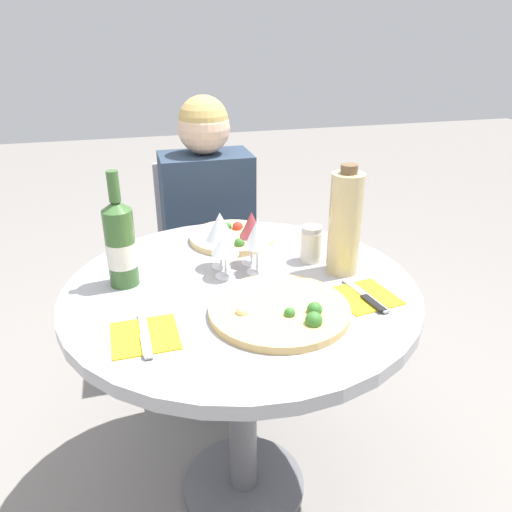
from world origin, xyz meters
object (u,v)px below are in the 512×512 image
object	(u,v)px
dining_table	(242,326)
chair_behind_diner	(208,268)
wine_bottle	(121,244)
tall_carafe	(345,223)
seated_diner	(212,259)
pizza_large	(281,310)

from	to	relation	value
dining_table	chair_behind_diner	size ratio (longest dim) A/B	1.08
wine_bottle	tall_carafe	world-z (taller)	wine_bottle
seated_diner	pizza_large	size ratio (longest dim) A/B	3.40
chair_behind_diner	pizza_large	xyz separation A→B (m)	(0.02, -0.99, 0.35)
seated_diner	tall_carafe	distance (m)	0.81
seated_diner	chair_behind_diner	bearing A→B (deg)	-90.00
chair_behind_diner	dining_table	bearing A→B (deg)	87.50
chair_behind_diner	tall_carafe	distance (m)	0.98
seated_diner	tall_carafe	bearing A→B (deg)	111.62
chair_behind_diner	wine_bottle	world-z (taller)	wine_bottle
chair_behind_diner	wine_bottle	distance (m)	0.92
pizza_large	wine_bottle	world-z (taller)	wine_bottle
chair_behind_diner	wine_bottle	size ratio (longest dim) A/B	2.81
seated_diner	dining_table	bearing A→B (deg)	86.97
wine_bottle	dining_table	bearing A→B (deg)	-16.22
dining_table	tall_carafe	distance (m)	0.41
seated_diner	tall_carafe	xyz separation A→B (m)	(0.26, -0.66, 0.38)
chair_behind_diner	seated_diner	size ratio (longest dim) A/B	0.75
chair_behind_diner	tall_carafe	world-z (taller)	tall_carafe
dining_table	pizza_large	world-z (taller)	pizza_large
wine_bottle	tall_carafe	distance (m)	0.61
dining_table	wine_bottle	xyz separation A→B (m)	(-0.30, 0.09, 0.25)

